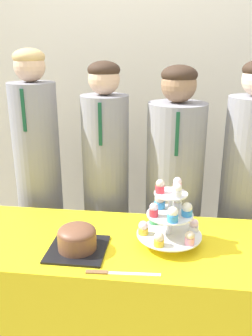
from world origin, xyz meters
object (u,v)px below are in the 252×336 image
cupcake_stand (170,216)px  cake_knife (110,273)px  student_0 (40,193)px  student_2 (173,208)px  student_3 (244,208)px  round_cake (77,238)px  student_1 (106,201)px

cupcake_stand → cake_knife: bearing=-131.2°
cupcake_stand → student_0: student_0 is taller
cake_knife → student_2: (0.24, 0.75, -0.06)m
student_3 → student_0: bearing=-180.0°
round_cake → student_3: bearing=37.1°
round_cake → cake_knife: round_cake is taller
student_2 → student_1: bearing=-180.0°
student_0 → student_2: size_ratio=1.05×
round_cake → cupcake_stand: 0.40m
student_1 → student_2: bearing=0.0°
round_cake → student_3: size_ratio=0.16×
student_2 → student_3: size_ratio=0.98×
cake_knife → student_1: 0.76m
student_2 → cupcake_stand: bearing=-92.7°
cake_knife → student_1: bearing=97.9°
student_0 → student_1: bearing=-0.0°
cake_knife → student_2: size_ratio=0.19×
cake_knife → student_1: student_1 is taller
student_0 → student_1: (0.40, -0.00, -0.03)m
student_2 → student_0: bearing=-180.0°
round_cake → student_3: student_3 is taller
student_2 → student_3: student_3 is taller
cake_knife → student_0: size_ratio=0.18×
student_0 → cupcake_stand: bearing=-33.1°
cake_knife → student_1: (-0.15, 0.75, -0.04)m
student_0 → student_3: 1.18m
cake_knife → student_0: student_0 is taller
cake_knife → cupcake_stand: (0.22, 0.25, 0.13)m
cupcake_stand → student_1: (-0.37, 0.50, -0.17)m
round_cake → cupcake_stand: cupcake_stand is taller
student_2 → student_3: bearing=-0.0°
cake_knife → student_3: 0.98m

